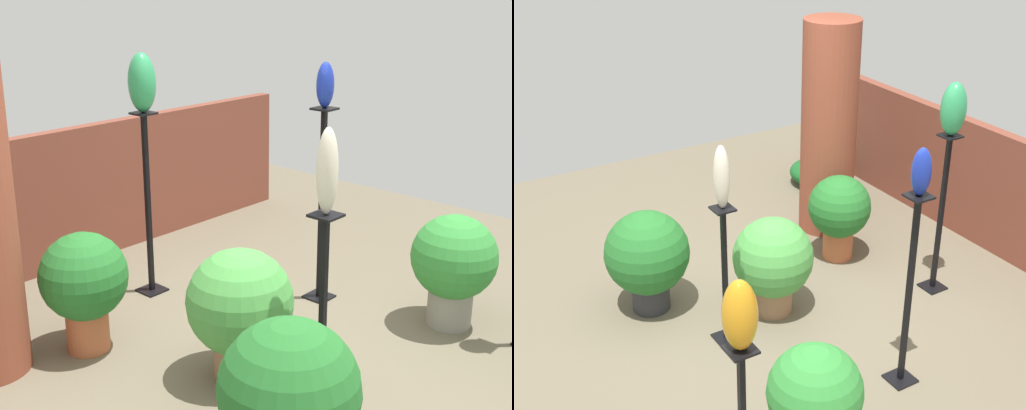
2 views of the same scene
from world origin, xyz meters
TOP-DOWN VIEW (x-y plane):
  - ground_plane at (0.00, 0.00)m, footprint 8.00×8.00m
  - brick_wall_back at (0.00, 2.58)m, footprint 5.60×0.12m
  - brick_pillar at (-1.21, 1.46)m, footprint 0.56×0.56m
  - pedestal_ivory at (-0.01, -0.37)m, footprint 0.20×0.20m
  - pedestal_cobalt at (1.11, 0.50)m, footprint 0.20×0.20m
  - pedestal_jade at (0.29, 1.59)m, footprint 0.20×0.20m
  - art_vase_ivory at (-0.01, -0.37)m, footprint 0.13×0.12m
  - art_vase_cobalt at (1.11, 0.50)m, footprint 0.14×0.13m
  - art_vase_jade at (0.29, 1.59)m, footprint 0.21×0.21m
  - art_vase_amber at (1.49, -1.06)m, footprint 0.20×0.20m
  - potted_plant_mid_right at (-0.61, 1.18)m, footprint 0.60×0.60m
  - potted_plant_near_pillar at (-0.74, -0.72)m, footprint 0.72×0.72m
  - potted_plant_walkway_edge at (-0.16, 0.16)m, footprint 0.68×0.68m
  - potted_plant_back_center at (1.39, -0.49)m, footprint 0.62×0.62m
  - foliage_bed_west at (-2.14, 1.99)m, footprint 0.64×0.62m

SIDE VIEW (x-z plane):
  - ground_plane at x=0.00m, z-range 0.00..0.00m
  - foliage_bed_west at x=-2.14m, z-range 0.00..0.29m
  - potted_plant_walkway_edge at x=-0.16m, z-range 0.06..0.93m
  - potted_plant_back_center at x=1.39m, z-range 0.07..0.92m
  - potted_plant_mid_right at x=-0.61m, z-range 0.08..0.93m
  - potted_plant_near_pillar at x=-0.74m, z-range 0.07..0.97m
  - pedestal_ivory at x=-0.01m, z-range -0.05..1.14m
  - brick_wall_back at x=0.00m, z-range 0.00..1.22m
  - pedestal_jade at x=0.29m, z-range -0.05..1.42m
  - pedestal_cobalt at x=1.11m, z-range -0.06..1.48m
  - brick_pillar at x=-1.21m, z-range 0.00..2.17m
  - art_vase_amber at x=1.49m, z-range 1.17..1.60m
  - art_vase_ivory at x=-0.01m, z-range 1.19..1.68m
  - art_vase_jade at x=0.29m, z-range 1.48..1.92m
  - art_vase_cobalt at x=1.11m, z-range 1.53..1.87m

